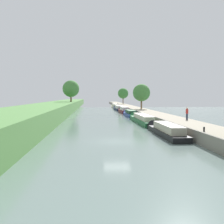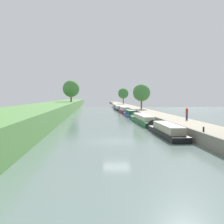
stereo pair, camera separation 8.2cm
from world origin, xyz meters
name	(u,v)px [view 1 (the left image)]	position (x,y,z in m)	size (l,w,h in m)	color
ground_plane	(117,141)	(0.00, 0.00, 0.00)	(160.00, 160.00, 0.00)	slate
right_towpath	(211,134)	(9.25, 0.00, 0.58)	(3.93, 260.00, 1.15)	#9E937F
stone_quay	(190,134)	(7.16, 0.00, 0.60)	(0.25, 260.00, 1.20)	gray
narrowboat_black	(165,130)	(5.76, 4.02, 0.54)	(1.85, 11.85, 1.93)	black
narrowboat_green	(142,119)	(5.69, 18.40, 0.57)	(1.89, 15.82, 1.94)	#1E6033
narrowboat_blue	(130,114)	(5.72, 32.98, 0.55)	(1.81, 10.67, 1.88)	#283D93
narrowboat_maroon	(123,110)	(5.77, 45.65, 0.64)	(1.83, 11.34, 2.09)	maroon
narrowboat_navy	(118,108)	(5.76, 59.60, 0.58)	(2.16, 15.55, 2.21)	#141E42
narrowboat_cream	(115,106)	(5.98, 76.26, 0.59)	(1.80, 16.59, 2.02)	beige
tree_rightbank_midnear	(141,93)	(9.66, 41.02, 5.13)	(4.24, 4.24, 6.12)	brown
tree_rightbank_midfar	(123,93)	(10.07, 85.43, 5.38)	(4.23, 4.23, 6.36)	brown
tree_leftbank_downstream	(71,89)	(-9.00, 60.55, 6.59)	(5.19, 5.19, 6.64)	brown
person_walking	(187,113)	(10.34, 10.10, 2.02)	(0.34, 0.34, 1.66)	#282D42
mooring_bollard_near	(204,129)	(7.59, -2.25, 1.38)	(0.16, 0.16, 0.45)	black
mooring_bollard_far	(117,103)	(7.59, 83.91, 1.38)	(0.16, 0.16, 0.45)	black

